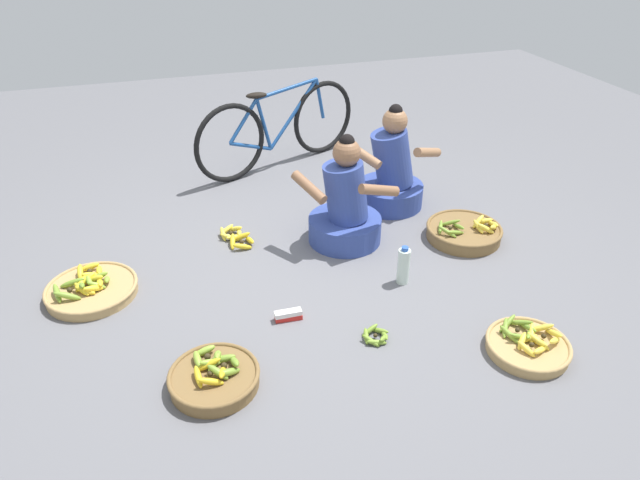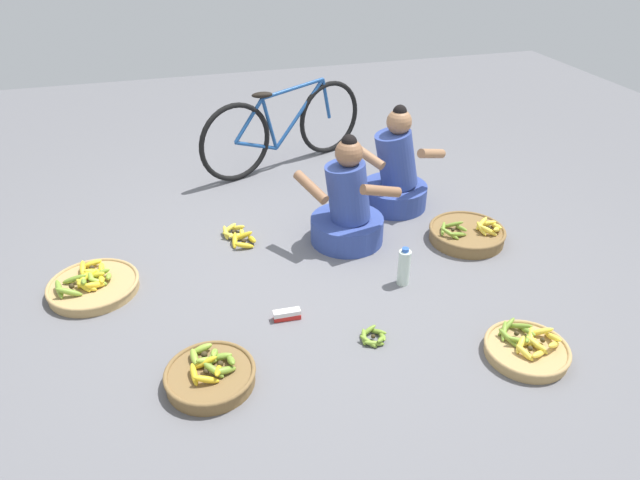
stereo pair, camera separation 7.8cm
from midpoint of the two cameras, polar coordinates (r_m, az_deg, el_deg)
ground_plane at (r=3.81m, az=-0.24°, el=-3.00°), size 10.00×10.00×0.00m
vendor_woman_front at (r=4.00m, az=3.31°, el=3.12°), size 0.68×0.52×0.80m
vendor_woman_behind at (r=4.52m, az=8.02°, el=6.42°), size 0.74×0.52×0.83m
bicycle_leaning at (r=5.18m, az=-3.13°, el=11.12°), size 1.60×0.68×0.73m
banana_basket_front_left at (r=3.34m, az=20.58°, el=-10.13°), size 0.46×0.46×0.13m
banana_basket_near_bicycle at (r=4.24m, az=14.99°, el=0.63°), size 0.54×0.54×0.17m
banana_basket_front_right at (r=3.03m, az=-10.15°, el=-13.12°), size 0.47×0.47×0.15m
banana_basket_mid_right at (r=3.85m, az=-21.21°, el=-4.23°), size 0.56×0.56×0.15m
loose_bananas_front_center at (r=3.25m, az=6.07°, el=-9.61°), size 0.18×0.17×0.07m
loose_bananas_back_center at (r=4.16m, az=-7.63°, el=0.42°), size 0.23×0.33×0.09m
water_bottle at (r=3.66m, az=8.99°, el=-2.69°), size 0.08×0.08×0.27m
packet_carton_stack at (r=3.38m, az=-2.66°, el=-7.47°), size 0.16×0.06×0.06m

